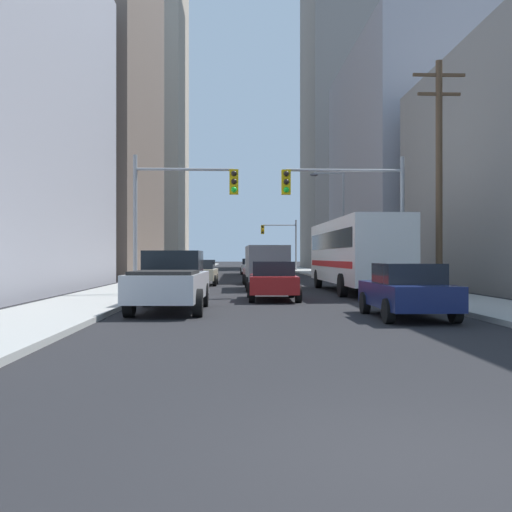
{
  "coord_description": "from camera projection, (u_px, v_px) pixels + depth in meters",
  "views": [
    {
      "loc": [
        -1.51,
        -4.76,
        1.7
      ],
      "look_at": [
        0.0,
        36.43,
        1.75
      ],
      "focal_mm": 41.33,
      "sensor_mm": 36.0,
      "label": 1
    }
  ],
  "objects": [
    {
      "name": "sidewalk_right",
      "position": [
        323.0,
        274.0,
        55.02
      ],
      "size": [
        3.27,
        160.0,
        0.15
      ],
      "primitive_type": "cube",
      "color": "#9E9E99",
      "rests_on": "ground"
    },
    {
      "name": "building_left_far_tower",
      "position": [
        116.0,
        97.0,
        90.09
      ],
      "size": [
        20.89,
        18.7,
        52.28
      ],
      "primitive_type": "cube",
      "color": "#B7A893",
      "rests_on": "ground"
    },
    {
      "name": "building_right_far_highrise",
      "position": [
        353.0,
        37.0,
        92.43
      ],
      "size": [
        14.45,
        19.15,
        72.62
      ],
      "primitive_type": "cube",
      "color": "gray",
      "rests_on": "ground"
    },
    {
      "name": "building_left_mid_office",
      "position": [
        25.0,
        75.0,
        50.33
      ],
      "size": [
        21.2,
        21.08,
        34.54
      ],
      "primitive_type": "cube",
      "color": "#66564C",
      "rests_on": "ground"
    },
    {
      "name": "traffic_signal_far_right",
      "position": [
        281.0,
        237.0,
        68.81
      ],
      "size": [
        4.2,
        0.44,
        6.0
      ],
      "color": "gray",
      "rests_on": "ground"
    },
    {
      "name": "city_bus",
      "position": [
        355.0,
        252.0,
        28.01
      ],
      "size": [
        2.68,
        11.53,
        3.4
      ],
      "color": "silver",
      "rests_on": "ground"
    },
    {
      "name": "traffic_signal_near_left",
      "position": [
        181.0,
        201.0,
        24.86
      ],
      "size": [
        4.44,
        0.44,
        6.0
      ],
      "color": "gray",
      "rests_on": "ground"
    },
    {
      "name": "sedan_red",
      "position": [
        273.0,
        280.0,
        23.08
      ],
      "size": [
        1.95,
        4.25,
        1.52
      ],
      "color": "maroon",
      "rests_on": "ground"
    },
    {
      "name": "pickup_truck_silver",
      "position": [
        171.0,
        281.0,
        18.43
      ],
      "size": [
        2.2,
        5.46,
        1.9
      ],
      "color": "#B7BABF",
      "rests_on": "ground"
    },
    {
      "name": "sidewalk_left",
      "position": [
        178.0,
        274.0,
        54.53
      ],
      "size": [
        3.27,
        160.0,
        0.15
      ],
      "primitive_type": "cube",
      "color": "#9E9E99",
      "rests_on": "ground"
    },
    {
      "name": "cargo_van_grey",
      "position": [
        266.0,
        265.0,
        30.44
      ],
      "size": [
        2.16,
        5.24,
        2.26
      ],
      "color": "slate",
      "rests_on": "ground"
    },
    {
      "name": "building_right_mid_block",
      "position": [
        469.0,
        165.0,
        53.74
      ],
      "size": [
        22.03,
        23.66,
        20.2
      ],
      "primitive_type": "cube",
      "color": "#93939E",
      "rests_on": "ground"
    },
    {
      "name": "sedan_navy",
      "position": [
        407.0,
        290.0,
        16.28
      ],
      "size": [
        1.95,
        4.2,
        1.52
      ],
      "color": "#141E4C",
      "rests_on": "ground"
    },
    {
      "name": "sedan_beige",
      "position": [
        201.0,
        272.0,
        35.16
      ],
      "size": [
        1.95,
        4.26,
        1.52
      ],
      "color": "#C6B793",
      "rests_on": "ground"
    },
    {
      "name": "street_lamp_right",
      "position": [
        338.0,
        215.0,
        39.51
      ],
      "size": [
        2.33,
        0.32,
        7.5
      ],
      "color": "gray",
      "rests_on": "ground"
    },
    {
      "name": "sedan_maroon",
      "position": [
        258.0,
        271.0,
        37.04
      ],
      "size": [
        1.95,
        4.24,
        1.52
      ],
      "color": "maroon",
      "rests_on": "ground"
    },
    {
      "name": "sedan_white",
      "position": [
        250.0,
        266.0,
        56.74
      ],
      "size": [
        1.95,
        4.21,
        1.52
      ],
      "color": "white",
      "rests_on": "ground"
    },
    {
      "name": "ground_plane",
      "position": [
        419.0,
        465.0,
        4.81
      ],
      "size": [
        400.0,
        400.0,
        0.0
      ],
      "primitive_type": "plane",
      "color": "black"
    },
    {
      "name": "traffic_signal_near_right",
      "position": [
        349.0,
        200.0,
        25.12
      ],
      "size": [
        5.29,
        0.44,
        6.0
      ],
      "color": "gray",
      "rests_on": "ground"
    },
    {
      "name": "utility_pole_right",
      "position": [
        439.0,
        172.0,
        24.63
      ],
      "size": [
        2.2,
        0.28,
        9.92
      ],
      "color": "brown",
      "rests_on": "ground"
    }
  ]
}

